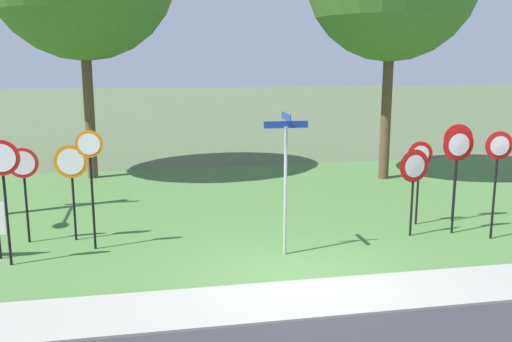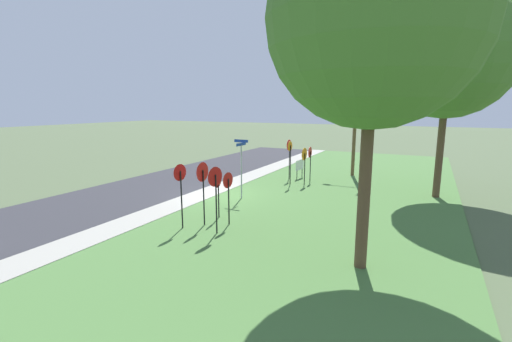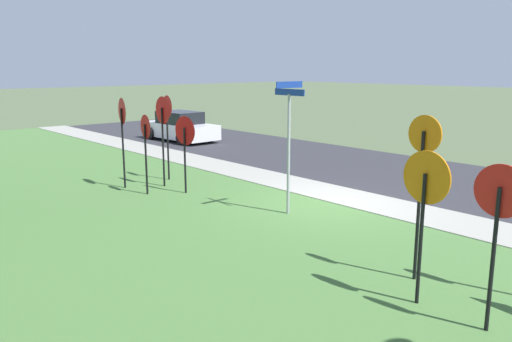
% 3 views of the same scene
% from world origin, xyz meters
% --- Properties ---
extents(ground_plane, '(160.00, 160.00, 0.00)m').
position_xyz_m(ground_plane, '(0.00, 0.00, 0.00)').
color(ground_plane, '#4C5B3D').
extents(road_asphalt, '(44.00, 6.40, 0.01)m').
position_xyz_m(road_asphalt, '(0.00, -4.80, 0.01)').
color(road_asphalt, '#2D2D33').
rests_on(road_asphalt, ground_plane).
extents(sidewalk_strip, '(44.00, 1.60, 0.06)m').
position_xyz_m(sidewalk_strip, '(0.00, -0.80, 0.03)').
color(sidewalk_strip, '#99968C').
rests_on(sidewalk_strip, ground_plane).
extents(grass_median, '(44.00, 12.00, 0.04)m').
position_xyz_m(grass_median, '(0.00, 6.00, 0.02)').
color(grass_median, '#477038').
rests_on(grass_median, ground_plane).
extents(stop_sign_near_left, '(0.60, 0.11, 2.72)m').
position_xyz_m(stop_sign_near_left, '(-4.13, 2.67, 1.97)').
color(stop_sign_near_left, black).
rests_on(stop_sign_near_left, grass_median).
extents(stop_sign_near_right, '(0.70, 0.09, 2.26)m').
position_xyz_m(stop_sign_near_right, '(-5.70, 3.45, 1.68)').
color(stop_sign_near_right, black).
rests_on(stop_sign_near_right, grass_median).
extents(stop_sign_far_left, '(0.73, 0.10, 2.66)m').
position_xyz_m(stop_sign_far_left, '(-5.78, 1.96, 1.98)').
color(stop_sign_far_left, black).
rests_on(stop_sign_far_left, grass_median).
extents(stop_sign_far_center, '(0.78, 0.11, 2.30)m').
position_xyz_m(stop_sign_far_center, '(-4.64, 3.42, 1.72)').
color(stop_sign_far_center, black).
rests_on(stop_sign_far_center, grass_median).
extents(yield_sign_near_left, '(0.80, 0.10, 2.63)m').
position_xyz_m(yield_sign_near_left, '(4.49, 2.20, 2.02)').
color(yield_sign_near_left, black).
rests_on(yield_sign_near_left, grass_median).
extents(yield_sign_near_right, '(0.67, 0.13, 2.61)m').
position_xyz_m(yield_sign_near_right, '(5.17, 1.62, 1.98)').
color(yield_sign_near_right, black).
rests_on(yield_sign_near_right, grass_median).
extents(yield_sign_far_left, '(0.66, 0.12, 2.20)m').
position_xyz_m(yield_sign_far_left, '(3.96, 3.07, 1.66)').
color(yield_sign_far_left, black).
rests_on(yield_sign_far_left, grass_median).
extents(yield_sign_far_right, '(0.75, 0.18, 2.60)m').
position_xyz_m(yield_sign_far_right, '(5.06, 3.18, 1.99)').
color(yield_sign_far_right, black).
rests_on(yield_sign_far_right, grass_median).
extents(yield_sign_center, '(0.80, 0.14, 2.15)m').
position_xyz_m(yield_sign_center, '(3.37, 2.20, 1.62)').
color(yield_sign_center, black).
rests_on(yield_sign_center, grass_median).
extents(street_name_post, '(0.96, 0.82, 3.13)m').
position_xyz_m(street_name_post, '(0.03, 1.53, 1.89)').
color(street_name_post, '#9EA0A8').
rests_on(street_name_post, grass_median).
extents(utility_pole, '(2.10, 2.35, 7.78)m').
position_xyz_m(utility_pole, '(-8.95, 5.38, 4.27)').
color(utility_pole, brown).
rests_on(utility_pole, grass_median).
extents(notice_board, '(1.09, 0.17, 1.25)m').
position_xyz_m(notice_board, '(-6.47, 2.48, 0.87)').
color(notice_board, black).
rests_on(notice_board, grass_median).
extents(oak_tree_left, '(6.57, 6.57, 10.76)m').
position_xyz_m(oak_tree_left, '(-4.91, 10.82, 7.50)').
color(oak_tree_left, brown).
rests_on(oak_tree_left, grass_median).
extents(oak_tree_right, '(5.93, 5.93, 10.09)m').
position_xyz_m(oak_tree_right, '(5.50, 8.69, 7.15)').
color(oak_tree_right, brown).
rests_on(oak_tree_right, grass_median).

